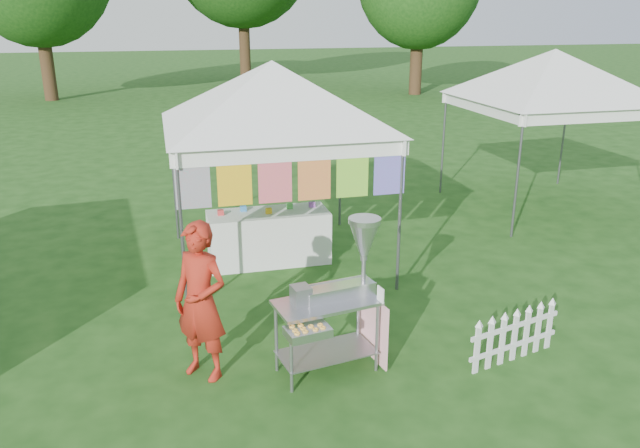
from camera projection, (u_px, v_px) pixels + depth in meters
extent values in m
plane|color=#1A4213|center=(340.00, 387.00, 6.38)|extent=(120.00, 120.00, 0.00)
cylinder|color=#59595E|center=(182.00, 235.00, 7.61)|extent=(0.04, 0.04, 2.10)
cylinder|color=#59595E|center=(400.00, 217.00, 8.28)|extent=(0.04, 0.04, 2.10)
cylinder|color=#59595E|center=(174.00, 178.00, 10.21)|extent=(0.04, 0.04, 2.10)
cylinder|color=#59595E|center=(340.00, 168.00, 10.88)|extent=(0.04, 0.04, 2.10)
cube|color=white|center=(294.00, 153.00, 7.64)|extent=(3.00, 0.03, 0.22)
cube|color=white|center=(258.00, 117.00, 10.24)|extent=(3.00, 0.03, 0.22)
pyramid|color=white|center=(272.00, 60.00, 8.62)|extent=(4.24, 4.24, 0.90)
cylinder|color=#59595E|center=(294.00, 146.00, 7.61)|extent=(3.00, 0.03, 0.03)
cube|color=#35C7C4|center=(192.00, 180.00, 7.43)|extent=(0.42, 0.01, 0.70)
cube|color=orange|center=(234.00, 178.00, 7.55)|extent=(0.42, 0.01, 0.70)
cube|color=#CF1997|center=(275.00, 175.00, 7.67)|extent=(0.42, 0.01, 0.70)
cube|color=#D41743|center=(314.00, 173.00, 7.79)|extent=(0.42, 0.01, 0.70)
cube|color=green|center=(353.00, 170.00, 7.90)|extent=(0.42, 0.01, 0.70)
cube|color=#9F17A1|center=(390.00, 168.00, 8.02)|extent=(0.42, 0.01, 0.70)
cylinder|color=#59595E|center=(517.00, 177.00, 10.29)|extent=(0.04, 0.04, 2.10)
cylinder|color=#59595E|center=(443.00, 144.00, 12.89)|extent=(0.04, 0.04, 2.10)
cylinder|color=#59595E|center=(563.00, 137.00, 13.56)|extent=(0.04, 0.04, 2.10)
cube|color=white|center=(600.00, 116.00, 10.31)|extent=(3.00, 0.03, 0.22)
cube|color=white|center=(509.00, 95.00, 12.92)|extent=(3.00, 0.03, 0.22)
pyramid|color=white|center=(556.00, 49.00, 11.29)|extent=(4.24, 4.24, 0.90)
cylinder|color=#59595E|center=(600.00, 111.00, 10.29)|extent=(3.00, 0.03, 0.03)
cylinder|color=#362513|center=(46.00, 53.00, 26.31)|extent=(0.56, 0.56, 3.96)
cylinder|color=#362513|center=(244.00, 36.00, 31.96)|extent=(0.56, 0.56, 4.84)
cylinder|color=#362513|center=(416.00, 55.00, 28.33)|extent=(0.56, 0.56, 3.52)
cylinder|color=gray|center=(291.00, 357.00, 6.17)|extent=(0.04, 0.04, 0.80)
cylinder|color=gray|center=(377.00, 337.00, 6.54)|extent=(0.04, 0.04, 0.80)
cylinder|color=gray|center=(276.00, 337.00, 6.54)|extent=(0.04, 0.04, 0.80)
cylinder|color=gray|center=(358.00, 320.00, 6.91)|extent=(0.04, 0.04, 0.80)
cube|color=gray|center=(327.00, 352.00, 6.60)|extent=(1.08, 0.67, 0.01)
cube|color=#B7B7BC|center=(327.00, 303.00, 6.41)|extent=(1.14, 0.70, 0.04)
cube|color=#B7B7BC|center=(339.00, 291.00, 6.48)|extent=(0.78, 0.34, 0.13)
cube|color=gray|center=(301.00, 295.00, 6.31)|extent=(0.21, 0.22, 0.20)
cylinder|color=gray|center=(364.00, 259.00, 6.49)|extent=(0.05, 0.05, 0.80)
cone|color=#B7B7BC|center=(364.00, 239.00, 6.42)|extent=(0.37, 0.37, 0.36)
cylinder|color=#B7B7BC|center=(365.00, 221.00, 6.36)|extent=(0.39, 0.39, 0.05)
cube|color=#B7B7BC|center=(308.00, 332.00, 6.01)|extent=(0.47, 0.33, 0.09)
cube|color=#FAA8B2|center=(372.00, 327.00, 6.75)|extent=(0.13, 0.66, 0.72)
cube|color=white|center=(380.00, 294.00, 6.35)|extent=(0.03, 0.13, 0.16)
imported|color=#A22114|center=(201.00, 302.00, 6.33)|extent=(0.73, 0.71, 1.69)
cube|color=silver|center=(477.00, 350.00, 6.53)|extent=(0.07, 0.04, 0.56)
cube|color=silver|center=(490.00, 345.00, 6.61)|extent=(0.07, 0.04, 0.56)
cube|color=silver|center=(502.00, 341.00, 6.70)|extent=(0.07, 0.04, 0.56)
cube|color=silver|center=(514.00, 337.00, 6.78)|extent=(0.07, 0.04, 0.56)
cube|color=silver|center=(526.00, 333.00, 6.86)|extent=(0.07, 0.04, 0.56)
cube|color=silver|center=(538.00, 330.00, 6.95)|extent=(0.07, 0.04, 0.56)
cube|color=silver|center=(549.00, 326.00, 7.03)|extent=(0.07, 0.04, 0.56)
cube|color=silver|center=(514.00, 345.00, 6.81)|extent=(1.23, 0.34, 0.05)
cube|color=silver|center=(516.00, 326.00, 6.74)|extent=(1.23, 0.34, 0.05)
cube|color=white|center=(269.00, 237.00, 9.45)|extent=(1.80, 0.70, 0.80)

